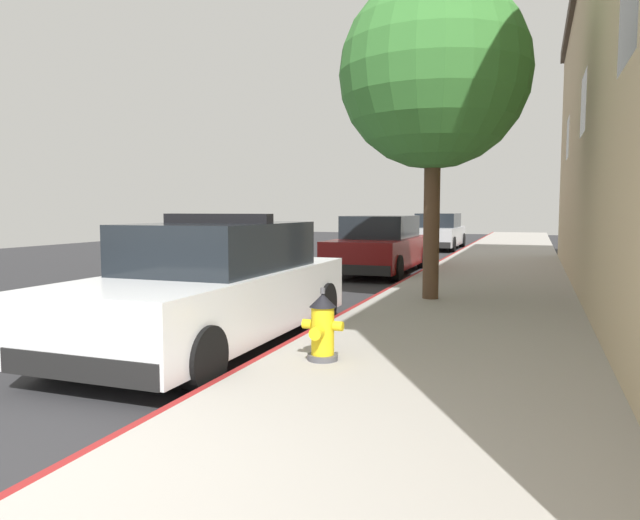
{
  "coord_description": "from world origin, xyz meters",
  "views": [
    {
      "loc": [
        2.67,
        -2.34,
        1.73
      ],
      "look_at": [
        -0.25,
        5.6,
        1.0
      ],
      "focal_mm": 32.79,
      "sensor_mm": 36.0,
      "label": 1
    }
  ],
  "objects_px": {
    "parked_car_dark_far": "(438,232)",
    "fire_hydrant": "(322,327)",
    "parked_car_silver_ahead": "(380,246)",
    "police_cruiser": "(216,287)",
    "street_tree": "(434,74)"
  },
  "relations": [
    {
      "from": "police_cruiser",
      "to": "fire_hydrant",
      "type": "bearing_deg",
      "value": -25.84
    },
    {
      "from": "parked_car_silver_ahead",
      "to": "fire_hydrant",
      "type": "xyz_separation_m",
      "value": [
        1.91,
        -9.86,
        -0.22
      ]
    },
    {
      "from": "police_cruiser",
      "to": "fire_hydrant",
      "type": "height_order",
      "value": "police_cruiser"
    },
    {
      "from": "fire_hydrant",
      "to": "police_cruiser",
      "type": "bearing_deg",
      "value": 154.16
    },
    {
      "from": "police_cruiser",
      "to": "parked_car_dark_far",
      "type": "distance_m",
      "value": 19.25
    },
    {
      "from": "parked_car_silver_ahead",
      "to": "fire_hydrant",
      "type": "relative_size",
      "value": 6.37
    },
    {
      "from": "parked_car_dark_far",
      "to": "fire_hydrant",
      "type": "bearing_deg",
      "value": -84.51
    },
    {
      "from": "police_cruiser",
      "to": "parked_car_silver_ahead",
      "type": "xyz_separation_m",
      "value": [
        -0.15,
        9.0,
        -0.0
      ]
    },
    {
      "from": "parked_car_silver_ahead",
      "to": "street_tree",
      "type": "xyz_separation_m",
      "value": [
        2.25,
        -5.21,
        3.3
      ]
    },
    {
      "from": "police_cruiser",
      "to": "parked_car_dark_far",
      "type": "xyz_separation_m",
      "value": [
        -0.17,
        19.25,
        -0.0
      ]
    },
    {
      "from": "street_tree",
      "to": "parked_car_dark_far",
      "type": "bearing_deg",
      "value": 98.37
    },
    {
      "from": "parked_car_silver_ahead",
      "to": "parked_car_dark_far",
      "type": "xyz_separation_m",
      "value": [
        -0.02,
        10.24,
        0.0
      ]
    },
    {
      "from": "parked_car_dark_far",
      "to": "fire_hydrant",
      "type": "distance_m",
      "value": 20.19
    },
    {
      "from": "police_cruiser",
      "to": "street_tree",
      "type": "bearing_deg",
      "value": 61.08
    },
    {
      "from": "parked_car_silver_ahead",
      "to": "parked_car_dark_far",
      "type": "bearing_deg",
      "value": 90.11
    }
  ]
}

